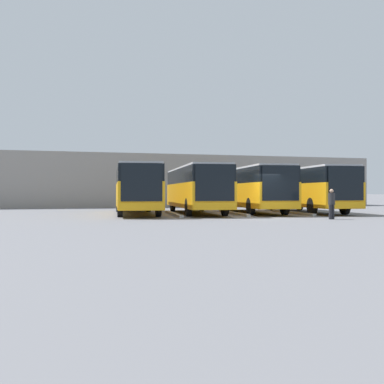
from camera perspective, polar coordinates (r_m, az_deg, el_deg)
ground_plane at (r=27.68m, az=8.14°, el=-3.01°), size 600.00×600.00×0.00m
bus_0 at (r=35.53m, az=13.26°, el=0.47°), size 3.96×12.55×3.13m
curb_divider_0 at (r=32.98m, az=11.76°, el=-2.41°), size 1.10×7.32×0.15m
bus_1 at (r=34.13m, az=6.96°, el=0.49°), size 3.96×12.55×3.13m
curb_divider_1 at (r=31.70m, az=4.89°, el=-2.50°), size 1.10×7.32×0.15m
bus_2 at (r=32.66m, az=0.47°, el=0.52°), size 3.96×12.55×3.13m
curb_divider_2 at (r=30.39m, az=-2.21°, el=-2.61°), size 1.10×7.32×0.15m
bus_3 at (r=32.01m, az=-6.64°, el=0.53°), size 3.96×12.55×3.13m
pedestrian at (r=26.63m, az=16.21°, el=-1.26°), size 0.47×0.47×1.61m
station_building at (r=51.08m, az=-3.30°, el=1.25°), size 42.28×13.39×5.12m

